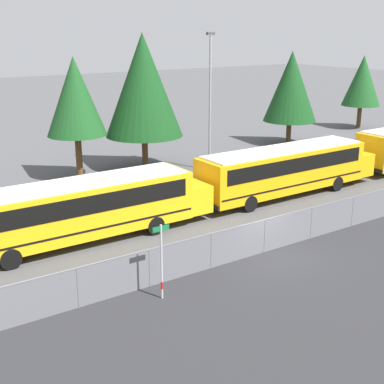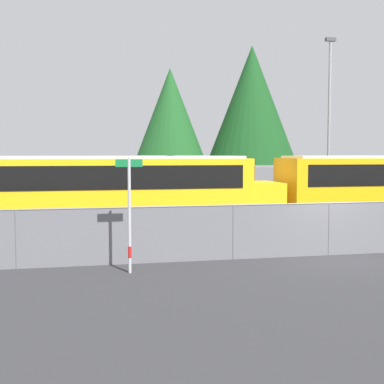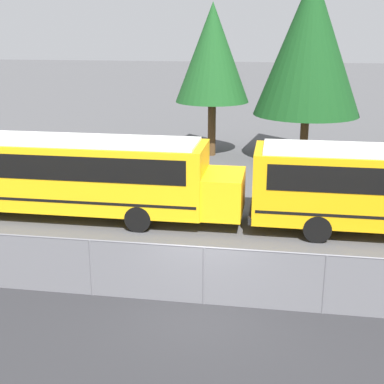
# 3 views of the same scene
# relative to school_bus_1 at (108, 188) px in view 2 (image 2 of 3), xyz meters

# --- Properties ---
(ground_plane) EXTENTS (200.00, 200.00, 0.00)m
(ground_plane) POSITION_rel_school_bus_1_xyz_m (6.32, -5.92, -1.79)
(ground_plane) COLOR #4C4C4F
(fence) EXTENTS (66.82, 0.07, 1.62)m
(fence) POSITION_rel_school_bus_1_xyz_m (6.32, -5.92, -0.96)
(fence) COLOR #9EA0A5
(fence) RESTS_ON ground_plane
(school_bus_1) EXTENTS (13.11, 2.59, 3.01)m
(school_bus_1) POSITION_rel_school_bus_1_xyz_m (0.00, 0.00, 0.00)
(school_bus_1) COLOR yellow
(school_bus_1) RESTS_ON ground_plane
(street_sign) EXTENTS (0.70, 0.09, 3.01)m
(street_sign) POSITION_rel_school_bus_1_xyz_m (0.14, -7.05, -0.20)
(street_sign) COLOR #B7B7BC
(street_sign) RESTS_ON ground_plane
(light_pole) EXTENTS (0.60, 0.24, 9.69)m
(light_pole) POSITION_rel_school_bus_1_xyz_m (13.11, 7.71, 3.45)
(light_pole) COLOR gray
(light_pole) RESTS_ON ground_plane
(tree_1) EXTENTS (5.58, 5.58, 9.70)m
(tree_1) POSITION_rel_school_bus_1_xyz_m (9.46, 10.75, 4.28)
(tree_1) COLOR #51381E
(tree_1) RESTS_ON ground_plane
(tree_3) EXTENTS (4.00, 4.00, 8.21)m
(tree_3) POSITION_rel_school_bus_1_xyz_m (4.40, 10.95, 3.79)
(tree_3) COLOR #51381E
(tree_3) RESTS_ON ground_plane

